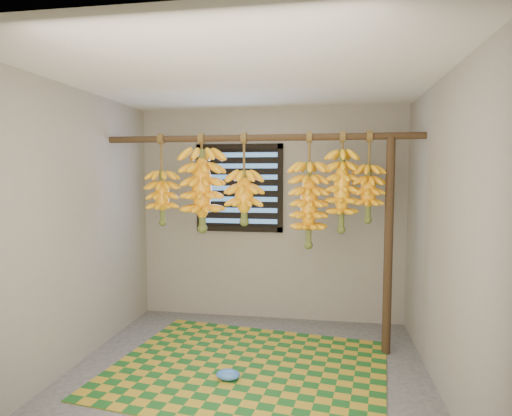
% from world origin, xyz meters
% --- Properties ---
extents(floor, '(3.00, 3.00, 0.01)m').
position_xyz_m(floor, '(0.00, 0.00, -0.01)').
color(floor, '#494949').
rests_on(floor, ground).
extents(ceiling, '(3.00, 3.00, 0.01)m').
position_xyz_m(ceiling, '(0.00, 0.00, 2.40)').
color(ceiling, silver).
rests_on(ceiling, wall_back).
extents(wall_back, '(3.00, 0.01, 2.40)m').
position_xyz_m(wall_back, '(0.00, 1.50, 1.20)').
color(wall_back, gray).
rests_on(wall_back, floor).
extents(wall_left, '(0.01, 3.00, 2.40)m').
position_xyz_m(wall_left, '(-1.50, 0.00, 1.20)').
color(wall_left, gray).
rests_on(wall_left, floor).
extents(wall_right, '(0.01, 3.00, 2.40)m').
position_xyz_m(wall_right, '(1.50, 0.00, 1.20)').
color(wall_right, gray).
rests_on(wall_right, floor).
extents(window, '(1.00, 0.04, 1.00)m').
position_xyz_m(window, '(-0.35, 1.48, 1.50)').
color(window, black).
rests_on(window, wall_back).
extents(hanging_pole, '(3.00, 0.06, 0.06)m').
position_xyz_m(hanging_pole, '(0.00, 0.70, 2.00)').
color(hanging_pole, '#40301A').
rests_on(hanging_pole, wall_left).
extents(support_post, '(0.08, 0.08, 2.00)m').
position_xyz_m(support_post, '(1.20, 0.70, 1.00)').
color(support_post, '#40301A').
rests_on(support_post, floor).
extents(woven_mat, '(2.49, 2.10, 0.01)m').
position_xyz_m(woven_mat, '(-0.01, 0.17, 0.01)').
color(woven_mat, '#1A591E').
rests_on(woven_mat, floor).
extents(plastic_bag, '(0.20, 0.14, 0.08)m').
position_xyz_m(plastic_bag, '(-0.13, -0.06, 0.05)').
color(plastic_bag, blue).
rests_on(plastic_bag, woven_mat).
extents(banana_bunch_a, '(0.32, 0.32, 0.89)m').
position_xyz_m(banana_bunch_a, '(-0.96, 0.70, 1.43)').
color(banana_bunch_a, brown).
rests_on(banana_bunch_a, hanging_pole).
extents(banana_bunch_b, '(0.41, 0.41, 0.94)m').
position_xyz_m(banana_bunch_b, '(-0.56, 0.70, 1.51)').
color(banana_bunch_b, brown).
rests_on(banana_bunch_b, hanging_pole).
extents(banana_bunch_c, '(0.34, 0.34, 0.86)m').
position_xyz_m(banana_bunch_c, '(-0.14, 0.70, 1.44)').
color(banana_bunch_c, brown).
rests_on(banana_bunch_c, hanging_pole).
extents(banana_bunch_d, '(0.30, 0.30, 0.92)m').
position_xyz_m(banana_bunch_d, '(0.77, 0.70, 1.51)').
color(banana_bunch_d, brown).
rests_on(banana_bunch_d, hanging_pole).
extents(banana_bunch_e, '(0.35, 0.35, 1.08)m').
position_xyz_m(banana_bunch_e, '(0.47, 0.70, 1.37)').
color(banana_bunch_e, brown).
rests_on(banana_bunch_e, hanging_pole).
extents(banana_bunch_f, '(0.28, 0.28, 0.83)m').
position_xyz_m(banana_bunch_f, '(1.01, 0.70, 1.49)').
color(banana_bunch_f, brown).
rests_on(banana_bunch_f, hanging_pole).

